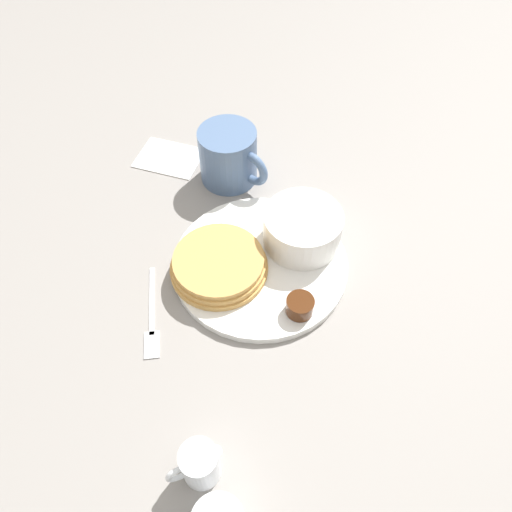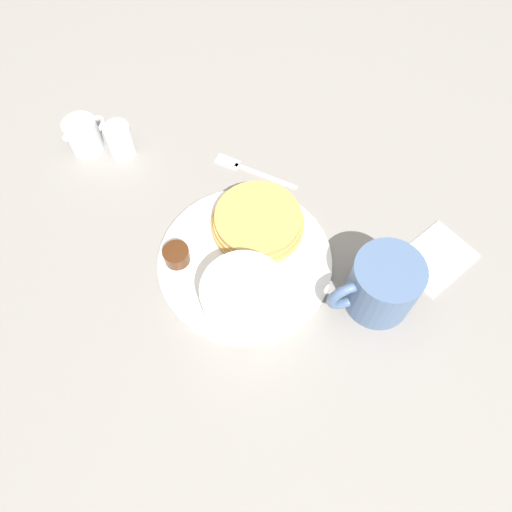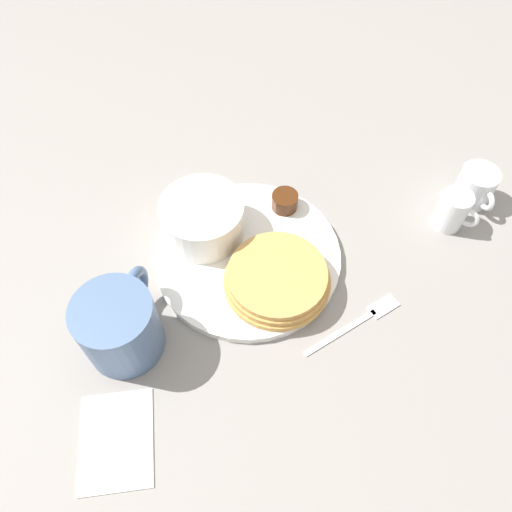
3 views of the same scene
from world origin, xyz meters
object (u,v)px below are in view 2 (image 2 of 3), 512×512
coffee_mug (381,286)px  creamer_pitcher_far (84,135)px  fork (246,168)px  plate (245,261)px  creamer_pitcher_near (120,140)px  bowl (244,297)px

coffee_mug → creamer_pitcher_far: (-0.02, 0.52, -0.02)m
fork → plate: bearing=-145.7°
creamer_pitcher_near → creamer_pitcher_far: size_ratio=0.79×
coffee_mug → creamer_pitcher_near: bearing=89.6°
coffee_mug → fork: coffee_mug is taller
coffee_mug → fork: 0.30m
creamer_pitcher_near → creamer_pitcher_far: bearing=113.2°
plate → coffee_mug: size_ratio=2.21×
plate → fork: 0.17m
creamer_pitcher_far → coffee_mug: bearing=-87.7°
creamer_pitcher_near → creamer_pitcher_far: 0.06m
plate → creamer_pitcher_far: bearing=84.4°
bowl → creamer_pitcher_near: bearing=70.1°
creamer_pitcher_near → fork: (0.08, -0.19, -0.03)m
plate → coffee_mug: (0.05, -0.18, 0.04)m
creamer_pitcher_near → plate: bearing=-101.5°
fork → coffee_mug: bearing=-107.5°
bowl → coffee_mug: coffee_mug is taller
bowl → fork: bearing=34.2°
coffee_mug → fork: size_ratio=0.79×
coffee_mug → creamer_pitcher_near: (0.00, 0.47, -0.02)m
creamer_pitcher_far → fork: size_ratio=0.54×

